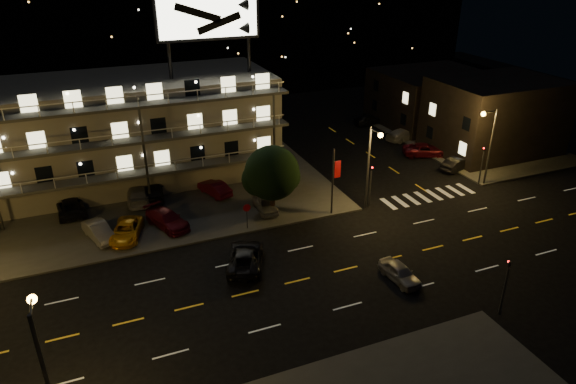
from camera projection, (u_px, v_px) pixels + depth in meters
name	position (u px, v px, depth m)	size (l,w,h in m)	color
ground	(322.00, 275.00, 38.21)	(140.00, 140.00, 0.00)	black
curb_nw	(104.00, 197.00, 50.08)	(44.00, 24.00, 0.15)	#3E3E3B
curb_ne	(466.00, 139.00, 65.18)	(16.00, 24.00, 0.15)	#3E3E3B
motel	(134.00, 128.00, 52.45)	(28.00, 13.80, 18.10)	gray
side_bldg_front	(494.00, 116.00, 60.04)	(14.06, 10.00, 8.50)	black
side_bldg_back	(431.00, 97.00, 70.38)	(14.06, 12.00, 7.00)	black
hill_backdrop	(120.00, 15.00, 88.65)	(120.00, 25.00, 24.00)	black
streetlight_nc	(371.00, 160.00, 45.62)	(0.44, 1.92, 8.00)	#2D2D30
streetlight_ne	(489.00, 139.00, 50.61)	(1.92, 0.44, 8.00)	#2D2D30
streetlight_s	(44.00, 364.00, 23.27)	(0.44, 1.92, 8.00)	#2D2D30
signal_nw	(371.00, 181.00, 47.29)	(0.20, 0.27, 4.60)	#2D2D30
signal_sw	(506.00, 281.00, 33.10)	(0.20, 0.27, 4.60)	#2D2D30
signal_ne	(482.00, 161.00, 51.76)	(0.27, 0.20, 4.60)	#2D2D30
banner_north	(334.00, 180.00, 45.50)	(0.83, 0.16, 6.40)	#2D2D30
stop_sign	(247.00, 212.00, 43.60)	(0.91, 0.11, 2.61)	#2D2D30
tree	(272.00, 175.00, 45.20)	(5.11, 4.92, 6.44)	black
lot_car_1	(99.00, 231.00, 42.44)	(1.46, 4.18, 1.38)	gray
lot_car_2	(127.00, 231.00, 42.62)	(2.15, 4.65, 1.29)	#EBA216
lot_car_3	(167.00, 219.00, 44.30)	(2.00, 4.91, 1.43)	#580C18
lot_car_4	(265.00, 204.00, 47.07)	(1.60, 3.98, 1.36)	gray
lot_car_6	(70.00, 206.00, 46.62)	(2.36, 5.13, 1.42)	black
lot_car_7	(138.00, 194.00, 48.67)	(2.12, 5.22, 1.52)	gray
lot_car_8	(154.00, 191.00, 49.18)	(1.82, 4.53, 1.54)	black
lot_car_9	(215.00, 188.00, 50.09)	(1.46, 4.18, 1.38)	#580C18
side_car_0	(457.00, 164.00, 56.07)	(1.51, 4.34, 1.43)	black
side_car_1	(425.00, 150.00, 59.90)	(2.39, 5.18, 1.44)	#580C18
side_car_2	(402.00, 135.00, 64.84)	(1.98, 4.88, 1.42)	gray
side_car_3	(369.00, 119.00, 70.54)	(1.70, 4.23, 1.44)	black
road_car_east	(400.00, 273.00, 37.37)	(1.51, 3.75, 1.28)	gray
road_car_west	(245.00, 257.00, 39.07)	(2.49, 5.40, 1.50)	black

